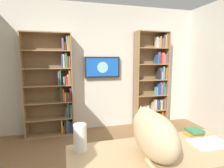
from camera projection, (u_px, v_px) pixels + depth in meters
wall_back at (102, 68)px, 4.00m from camera, size 4.52×0.06×2.70m
bookshelf_left at (154, 80)px, 4.19m from camera, size 0.76×0.28×2.14m
bookshelf_right at (54, 86)px, 3.63m from camera, size 0.93×0.28×2.05m
wall_mounted_tv at (102, 67)px, 3.92m from camera, size 0.77×0.07×0.45m
desk at (160, 166)px, 1.52m from camera, size 1.52×0.62×0.78m
cat at (153, 132)px, 1.44m from camera, size 0.28×0.71×0.37m
open_binder at (209, 143)px, 1.66m from camera, size 0.34×0.23×0.02m
paper_towel_roll at (80, 138)px, 1.52m from camera, size 0.11×0.11×0.23m
desk_book_stack at (194, 132)px, 1.85m from camera, size 0.19×0.14×0.06m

